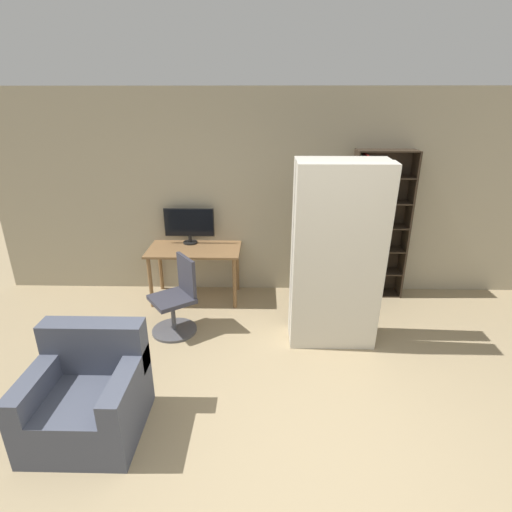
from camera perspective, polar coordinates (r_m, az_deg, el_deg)
The scene contains 9 objects.
ground_plane at distance 3.32m, azimuth 7.95°, elevation -29.04°, with size 16.00×16.00×0.00m, color #9E8966.
wall_back at distance 5.39m, azimuth 5.06°, elevation 8.58°, with size 8.00×0.06×2.70m.
desk at distance 5.33m, azimuth -8.77°, elevation 0.10°, with size 1.21×0.65×0.72m.
monitor at distance 5.42m, azimuth -9.52°, elevation 4.55°, with size 0.67×0.19×0.48m.
office_chair at distance 4.72m, azimuth -11.25°, elevation -6.60°, with size 0.62×0.62×0.90m.
bookshelf at distance 5.51m, azimuth 16.20°, elevation 4.47°, with size 0.75×0.29×1.97m.
mattress_near at distance 4.13m, azimuth 11.76°, elevation -0.84°, with size 0.92×0.32×2.02m.
mattress_far at distance 4.36m, azimuth 11.20°, elevation 0.42°, with size 0.92×0.30×2.02m.
armchair at distance 3.68m, azimuth -22.80°, elevation -17.81°, with size 0.85×0.80×0.85m.
Camera 1 is at (-0.36, -2.09, 2.56)m, focal length 28.00 mm.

